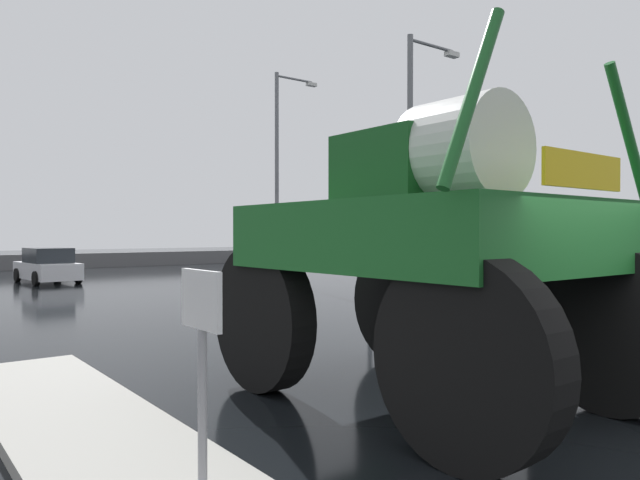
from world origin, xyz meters
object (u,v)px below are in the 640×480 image
object	(u,v)px
traffic_signal_near_right	(366,207)
streetlight_far_right	(280,166)
oversize_sprayer	(426,249)
sedan_ahead	(48,266)
lane_arrow_sign	(202,343)
streetlight_near_right	(414,154)

from	to	relation	value
traffic_signal_near_right	streetlight_far_right	distance (m)	13.00
oversize_sprayer	sedan_ahead	size ratio (longest dim) A/B	1.30
lane_arrow_sign	traffic_signal_near_right	world-z (taller)	traffic_signal_near_right
lane_arrow_sign	streetlight_near_right	size ratio (longest dim) A/B	0.21
streetlight_near_right	oversize_sprayer	bearing A→B (deg)	-135.52
oversize_sprayer	streetlight_near_right	bearing A→B (deg)	-45.94
oversize_sprayer	traffic_signal_near_right	xyz separation A→B (m)	(4.00, 5.65, 0.83)
streetlight_far_right	lane_arrow_sign	bearing A→B (deg)	-124.78
streetlight_near_right	streetlight_far_right	distance (m)	9.85
oversize_sprayer	streetlight_far_right	bearing A→B (deg)	-28.26
traffic_signal_near_right	streetlight_far_right	world-z (taller)	streetlight_far_right
sedan_ahead	streetlight_far_right	bearing A→B (deg)	-124.20
streetlight_near_right	traffic_signal_near_right	bearing A→B (deg)	-152.42
lane_arrow_sign	streetlight_far_right	world-z (taller)	streetlight_far_right
traffic_signal_near_right	streetlight_near_right	bearing A→B (deg)	27.58
traffic_signal_near_right	oversize_sprayer	bearing A→B (deg)	-125.30
oversize_sprayer	sedan_ahead	xyz separation A→B (m)	(0.36, 22.33, -1.25)
sedan_ahead	lane_arrow_sign	bearing A→B (deg)	165.66
traffic_signal_near_right	streetlight_near_right	distance (m)	4.60
oversize_sprayer	traffic_signal_near_right	size ratio (longest dim) A/B	1.43
streetlight_far_right	sedan_ahead	bearing A→B (deg)	150.36
lane_arrow_sign	traffic_signal_near_right	bearing A→B (deg)	41.51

